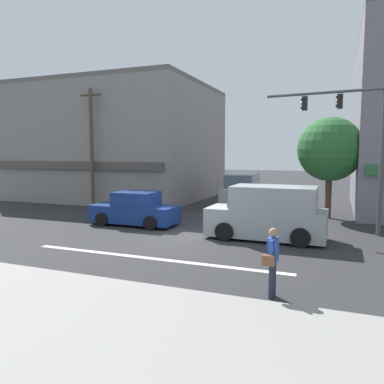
{
  "coord_description": "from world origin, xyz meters",
  "views": [
    {
      "loc": [
        5.48,
        -14.01,
        3.4
      ],
      "look_at": [
        -0.79,
        2.0,
        1.6
      ],
      "focal_mm": 35.0,
      "sensor_mm": 36.0,
      "label": 1
    }
  ],
  "objects_px": {
    "traffic_light_mast": "(357,134)",
    "pedestrian_foreground_with_bag": "(272,258)",
    "sedan_waiting_far": "(135,210)",
    "utility_pole_far_right": "(373,145)",
    "van_crossing_leftbound": "(242,191)",
    "van_approaching_near": "(268,214)",
    "street_tree": "(330,149)",
    "utility_pole_near_left": "(92,147)"
  },
  "relations": [
    {
      "from": "traffic_light_mast",
      "to": "pedestrian_foreground_with_bag",
      "type": "relative_size",
      "value": 3.71
    },
    {
      "from": "sedan_waiting_far",
      "to": "pedestrian_foreground_with_bag",
      "type": "distance_m",
      "value": 10.1
    },
    {
      "from": "utility_pole_far_right",
      "to": "van_crossing_leftbound",
      "type": "relative_size",
      "value": 1.56
    },
    {
      "from": "traffic_light_mast",
      "to": "van_approaching_near",
      "type": "height_order",
      "value": "traffic_light_mast"
    },
    {
      "from": "sedan_waiting_far",
      "to": "van_crossing_leftbound",
      "type": "bearing_deg",
      "value": 67.53
    },
    {
      "from": "traffic_light_mast",
      "to": "street_tree",
      "type": "bearing_deg",
      "value": 106.84
    },
    {
      "from": "utility_pole_far_right",
      "to": "van_approaching_near",
      "type": "relative_size",
      "value": 1.59
    },
    {
      "from": "van_approaching_near",
      "to": "van_crossing_leftbound",
      "type": "xyz_separation_m",
      "value": [
        -3.17,
        8.49,
        0.0
      ]
    },
    {
      "from": "utility_pole_near_left",
      "to": "pedestrian_foreground_with_bag",
      "type": "xyz_separation_m",
      "value": [
        12.76,
        -10.59,
        -2.84
      ]
    },
    {
      "from": "utility_pole_far_right",
      "to": "pedestrian_foreground_with_bag",
      "type": "relative_size",
      "value": 4.38
    },
    {
      "from": "utility_pole_near_left",
      "to": "sedan_waiting_far",
      "type": "xyz_separation_m",
      "value": [
        5.21,
        -3.88,
        -3.08
      ]
    },
    {
      "from": "utility_pole_near_left",
      "to": "utility_pole_far_right",
      "type": "xyz_separation_m",
      "value": [
        15.77,
        2.53,
        0.02
      ]
    },
    {
      "from": "street_tree",
      "to": "van_crossing_leftbound",
      "type": "relative_size",
      "value": 1.12
    },
    {
      "from": "utility_pole_near_left",
      "to": "van_approaching_near",
      "type": "bearing_deg",
      "value": -21.41
    },
    {
      "from": "van_approaching_near",
      "to": "pedestrian_foreground_with_bag",
      "type": "relative_size",
      "value": 2.76
    },
    {
      "from": "utility_pole_near_left",
      "to": "van_approaching_near",
      "type": "relative_size",
      "value": 1.58
    },
    {
      "from": "van_approaching_near",
      "to": "pedestrian_foreground_with_bag",
      "type": "bearing_deg",
      "value": -79.2
    },
    {
      "from": "utility_pole_near_left",
      "to": "van_approaching_near",
      "type": "height_order",
      "value": "utility_pole_near_left"
    },
    {
      "from": "traffic_light_mast",
      "to": "sedan_waiting_far",
      "type": "relative_size",
      "value": 1.51
    },
    {
      "from": "van_approaching_near",
      "to": "van_crossing_leftbound",
      "type": "height_order",
      "value": "same"
    },
    {
      "from": "traffic_light_mast",
      "to": "pedestrian_foreground_with_bag",
      "type": "bearing_deg",
      "value": -103.43
    },
    {
      "from": "utility_pole_far_right",
      "to": "sedan_waiting_far",
      "type": "height_order",
      "value": "utility_pole_far_right"
    },
    {
      "from": "utility_pole_near_left",
      "to": "traffic_light_mast",
      "type": "xyz_separation_m",
      "value": [
        14.77,
        -2.16,
        0.39
      ]
    },
    {
      "from": "traffic_light_mast",
      "to": "pedestrian_foreground_with_bag",
      "type": "distance_m",
      "value": 9.24
    },
    {
      "from": "van_crossing_leftbound",
      "to": "pedestrian_foreground_with_bag",
      "type": "distance_m",
      "value": 15.15
    },
    {
      "from": "street_tree",
      "to": "utility_pole_far_right",
      "type": "xyz_separation_m",
      "value": [
        2.1,
        1.05,
        0.23
      ]
    },
    {
      "from": "van_crossing_leftbound",
      "to": "pedestrian_foreground_with_bag",
      "type": "relative_size",
      "value": 2.81
    },
    {
      "from": "utility_pole_far_right",
      "to": "van_approaching_near",
      "type": "height_order",
      "value": "utility_pole_far_right"
    },
    {
      "from": "street_tree",
      "to": "sedan_waiting_far",
      "type": "xyz_separation_m",
      "value": [
        -8.46,
        -5.35,
        -2.86
      ]
    },
    {
      "from": "utility_pole_near_left",
      "to": "pedestrian_foreground_with_bag",
      "type": "height_order",
      "value": "utility_pole_near_left"
    },
    {
      "from": "utility_pole_far_right",
      "to": "van_crossing_leftbound",
      "type": "distance_m",
      "value": 7.97
    },
    {
      "from": "traffic_light_mast",
      "to": "van_approaching_near",
      "type": "bearing_deg",
      "value": -142.92
    },
    {
      "from": "street_tree",
      "to": "sedan_waiting_far",
      "type": "height_order",
      "value": "street_tree"
    },
    {
      "from": "van_crossing_leftbound",
      "to": "utility_pole_near_left",
      "type": "bearing_deg",
      "value": -155.04
    },
    {
      "from": "utility_pole_far_right",
      "to": "utility_pole_near_left",
      "type": "bearing_deg",
      "value": -170.89
    },
    {
      "from": "sedan_waiting_far",
      "to": "van_crossing_leftbound",
      "type": "relative_size",
      "value": 0.87
    },
    {
      "from": "utility_pole_far_right",
      "to": "street_tree",
      "type": "bearing_deg",
      "value": -153.31
    },
    {
      "from": "van_approaching_near",
      "to": "pedestrian_foreground_with_bag",
      "type": "height_order",
      "value": "van_approaching_near"
    },
    {
      "from": "utility_pole_far_right",
      "to": "traffic_light_mast",
      "type": "distance_m",
      "value": 4.81
    },
    {
      "from": "traffic_light_mast",
      "to": "pedestrian_foreground_with_bag",
      "type": "xyz_separation_m",
      "value": [
        -2.01,
        -8.42,
        -3.22
      ]
    },
    {
      "from": "utility_pole_far_right",
      "to": "sedan_waiting_far",
      "type": "bearing_deg",
      "value": -148.74
    },
    {
      "from": "utility_pole_far_right",
      "to": "pedestrian_foreground_with_bag",
      "type": "xyz_separation_m",
      "value": [
        -3.01,
        -13.12,
        -2.86
      ]
    }
  ]
}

